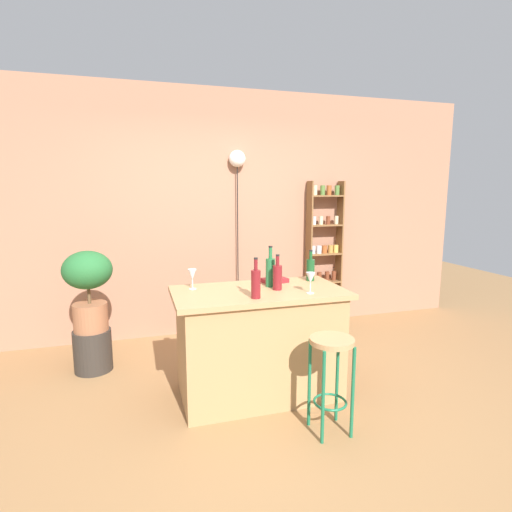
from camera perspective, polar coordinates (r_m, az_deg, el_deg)
ground at (r=3.30m, az=2.06°, el=-21.15°), size 12.00×12.00×0.00m
back_wall at (r=4.74m, az=-5.49°, el=5.99°), size 6.40×0.10×2.80m
kitchen_counter at (r=3.36m, az=0.42°, el=-12.10°), size 1.37×0.73×0.88m
bar_stool at (r=2.90m, az=10.61°, el=-14.80°), size 0.30×0.30×0.68m
spice_shelf at (r=5.07m, az=9.61°, el=0.17°), size 0.43×0.17×1.78m
plant_stool at (r=4.15m, az=-22.09°, el=-12.26°), size 0.34×0.34×0.39m
potted_plant at (r=3.97m, az=-22.66°, el=-3.63°), size 0.44×0.39×0.75m
bottle_wine_red at (r=3.32m, az=2.05°, el=-2.18°), size 0.08×0.08×0.34m
bottle_sauce_amber at (r=2.96m, az=-0.03°, el=-3.84°), size 0.07×0.07×0.30m
bottle_spirits_clear at (r=3.57m, az=7.72°, el=-1.85°), size 0.07×0.07×0.27m
bottle_olive_oil at (r=3.22m, az=3.05°, el=-2.92°), size 0.07×0.07×0.29m
wine_glass_left at (r=3.27m, az=-9.01°, el=-2.66°), size 0.07×0.07×0.16m
wine_glass_center at (r=3.13m, az=7.72°, el=-3.16°), size 0.07×0.07×0.16m
cookbook at (r=3.49m, az=2.63°, el=-3.45°), size 0.24×0.20×0.03m
pendant_globe_light at (r=4.68m, az=-2.68°, el=13.10°), size 0.19×0.19×2.12m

